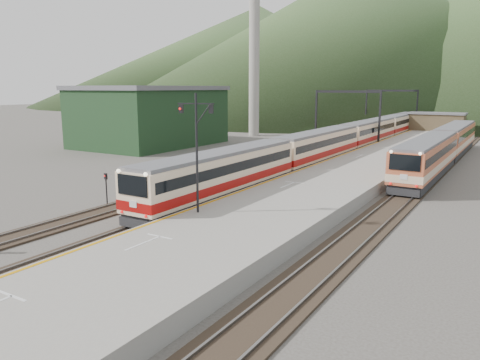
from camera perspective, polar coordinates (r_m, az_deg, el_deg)
The scene contains 16 objects.
track_main at distance 54.01m, azimuth 10.44°, elevation 2.20°, with size 2.60×200.00×0.23m.
track_far at distance 55.96m, azimuth 5.66°, elevation 2.64°, with size 2.60×200.00×0.23m.
track_second at distance 51.12m, azimuth 22.55°, elevation 1.02°, with size 2.60×200.00×0.23m.
platform at distance 50.34m, azimuth 15.59°, elevation 1.82°, with size 8.00×100.00×1.00m, color gray.
gantry_near at distance 68.51m, azimuth 12.93°, elevation 8.61°, with size 9.55×0.25×8.00m.
gantry_far at distance 92.54m, azimuth 17.94°, elevation 8.96°, with size 9.55×0.25×8.00m.
warehouse at distance 70.10m, azimuth -10.86°, elevation 7.71°, with size 14.50×20.50×8.60m.
smokestack at distance 83.00m, azimuth 1.75°, elevation 15.79°, with size 1.80×1.80×30.00m, color #9E998E.
station_shed at distance 89.09m, azimuth 22.83°, elevation 6.61°, with size 9.40×4.40×3.10m.
hill_a at distance 209.53m, azimuth 15.52°, elevation 16.74°, with size 180.00×180.00×60.00m, color #30491F.
hill_d at distance 286.57m, azimuth 2.35°, elevation 15.02°, with size 200.00×200.00×55.00m, color #30491F.
main_train at distance 60.34m, azimuth 12.92°, elevation 4.79°, with size 2.75×75.41×3.35m.
second_train at distance 55.85m, azimuth 23.53°, elevation 3.67°, with size 2.79×37.96×3.40m.
signal_mast at distance 27.44m, azimuth -5.31°, elevation 4.76°, with size 2.10×0.84×7.05m.
short_signal_b at distance 44.72m, azimuth 0.69°, elevation 2.34°, with size 0.26×0.22×2.27m.
short_signal_c at distance 35.24m, azimuth -16.00°, elevation -0.50°, with size 0.25×0.20×2.27m.
Camera 1 is at (18.95, -9.90, 8.35)m, focal length 35.00 mm.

